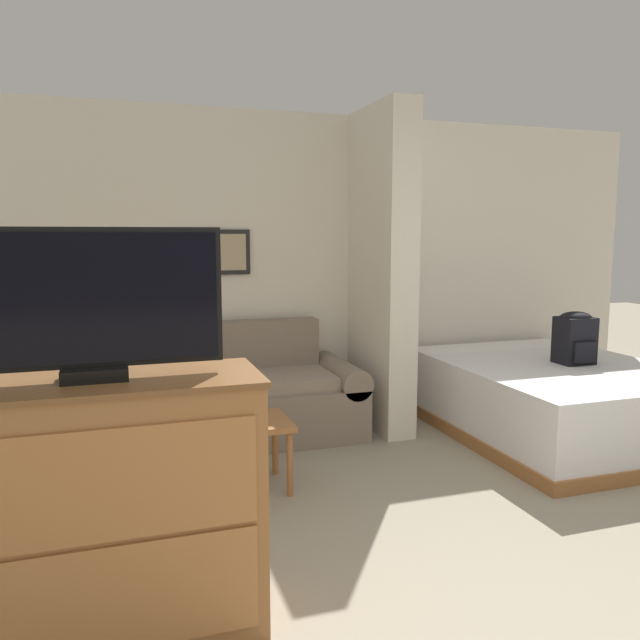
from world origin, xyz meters
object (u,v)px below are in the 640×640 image
Objects in this scene: tv_dresser at (102,512)px; backpack at (575,337)px; tv at (92,304)px; couch at (222,400)px; coffee_table at (233,431)px; table_lamp at (46,350)px; bed at (552,397)px.

tv_dresser is 3.85m from backpack.
tv_dresser is 0.81m from tv.
tv reaches higher than backpack.
couch is 2.25× the size of tv.
tv_dresser is (-0.74, -1.26, 0.14)m from coffee_table.
tv_dresser reaches higher than coffee_table.
backpack reaches higher than coffee_table.
table_lamp is at bearing -178.30° from couch.
couch is 1.02m from coffee_table.
tv is (0.00, 0.00, 0.81)m from tv_dresser.
couch reaches higher than coffee_table.
coffee_table is at bearing -174.35° from backpack.
bed is 5.08× the size of backpack.
table_lamp reaches higher than coffee_table.
couch is 2.43m from tv_dresser.
tv is (0.39, -2.24, 0.55)m from table_lamp.
backpack is at bearing -24.47° from bed.
backpack is (0.14, -0.06, 0.50)m from bed.
table_lamp is 0.90× the size of backpack.
bed is (2.64, 0.34, -0.09)m from coffee_table.
coffee_table is 1.75m from tv.
backpack is at bearing 5.65° from coffee_table.
backpack is at bearing -10.16° from table_lamp.
tv is 3.88m from bed.
tv_dresser is 0.59× the size of bed.
tv_dresser is at bearing -90.00° from tv.
tv_dresser is (-0.84, -2.27, 0.21)m from couch.
couch is 1.74× the size of tv_dresser.
coffee_table is 0.56× the size of tv_dresser.
table_lamp is (-1.23, -0.04, 0.47)m from couch.
coffee_table is (-0.10, -1.01, 0.07)m from couch.
coffee_table is at bearing -172.67° from bed.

